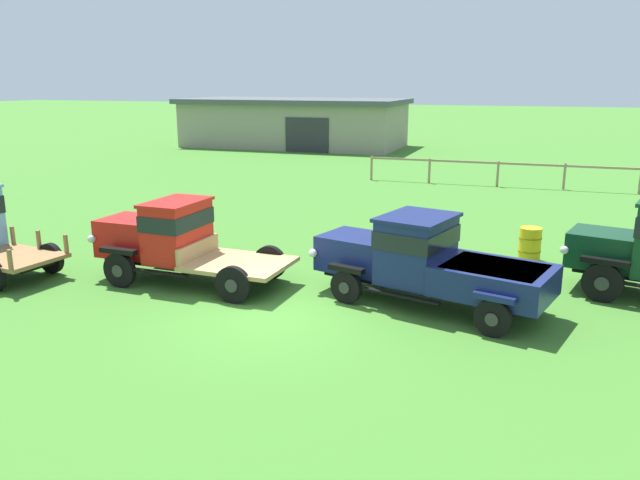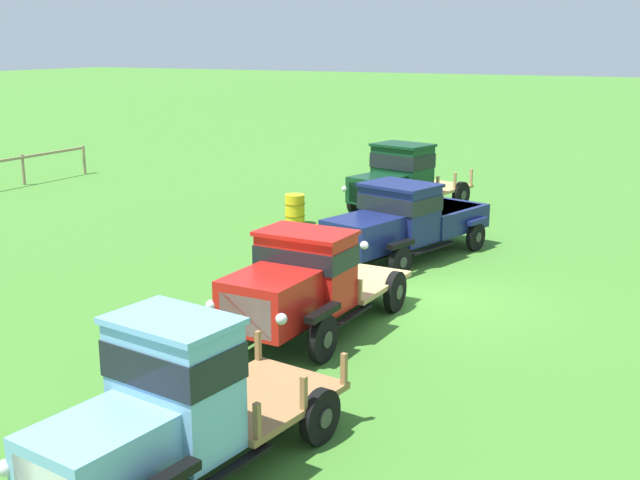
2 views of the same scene
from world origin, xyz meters
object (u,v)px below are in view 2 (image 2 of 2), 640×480
at_px(vintage_truck_far_side, 400,178).
at_px(oil_drum_beside_row, 295,209).
at_px(vintage_truck_foreground_near, 167,408).
at_px(vintage_truck_midrow_center, 405,220).
at_px(vintage_truck_second_in_line, 301,283).

xyz_separation_m(vintage_truck_far_side, oil_drum_beside_row, (-2.85, 2.32, -0.74)).
height_order(vintage_truck_foreground_near, vintage_truck_far_side, vintage_truck_far_side).
relative_size(vintage_truck_foreground_near, vintage_truck_far_side, 0.93).
distance_m(vintage_truck_foreground_near, vintage_truck_far_side, 17.23).
relative_size(vintage_truck_midrow_center, oil_drum_beside_row, 6.01).
relative_size(vintage_truck_foreground_near, oil_drum_beside_row, 5.28).
distance_m(vintage_truck_midrow_center, oil_drum_beside_row, 5.00).
distance_m(vintage_truck_second_in_line, vintage_truck_far_side, 11.60).
bearing_deg(vintage_truck_foreground_near, oil_drum_beside_row, 23.36).
bearing_deg(vintage_truck_foreground_near, vintage_truck_second_in_line, 11.80).
height_order(vintage_truck_foreground_near, vintage_truck_midrow_center, vintage_truck_foreground_near).
relative_size(vintage_truck_second_in_line, oil_drum_beside_row, 5.42).
xyz_separation_m(vintage_truck_second_in_line, oil_drum_beside_row, (8.46, 4.88, -0.62)).
bearing_deg(vintage_truck_second_in_line, vintage_truck_far_side, 12.78).
xyz_separation_m(vintage_truck_foreground_near, vintage_truck_midrow_center, (11.85, 1.55, -0.11)).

